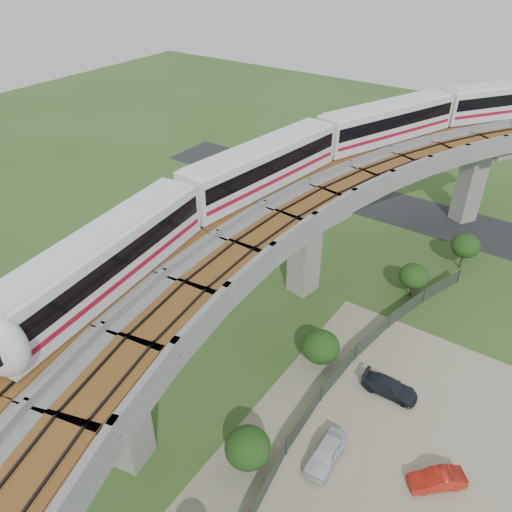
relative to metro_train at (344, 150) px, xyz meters
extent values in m
plane|color=#325321|center=(-2.00, -13.96, -12.31)|extent=(160.00, 160.00, 0.00)
cube|color=gray|center=(12.00, -15.96, -12.29)|extent=(18.00, 26.00, 0.04)
cube|color=#232326|center=(-2.00, 16.04, -12.29)|extent=(60.00, 8.00, 0.03)
cube|color=#99968E|center=(7.11, 17.83, -8.11)|extent=(2.86, 2.93, 8.40)
cube|color=#99968E|center=(7.11, 17.83, -3.31)|extent=(7.21, 5.74, 1.20)
cube|color=#99968E|center=(-1.09, -3.55, -8.11)|extent=(2.35, 2.51, 8.40)
cube|color=#99968E|center=(-1.09, -3.55, -3.31)|extent=(7.31, 3.58, 1.20)
cube|color=#99968E|center=(-1.09, -24.38, -8.11)|extent=(2.35, 2.51, 8.40)
cube|color=#99968E|center=(-1.09, -24.38, -3.31)|extent=(7.31, 3.58, 1.20)
cube|color=gray|center=(4.18, 12.57, -2.31)|extent=(16.42, 20.91, 0.80)
cube|color=gray|center=(0.33, 14.47, -1.41)|extent=(8.66, 17.08, 1.00)
cube|color=gray|center=(8.04, 10.67, -1.41)|extent=(8.66, 17.08, 1.00)
cube|color=brown|center=(2.21, 13.55, -1.85)|extent=(10.68, 18.08, 0.12)
cube|color=black|center=(2.21, 13.55, -1.73)|extent=(9.69, 17.59, 0.12)
cube|color=brown|center=(6.16, 11.60, -1.85)|extent=(10.68, 18.08, 0.12)
cube|color=black|center=(6.16, 11.60, -1.73)|extent=(9.69, 17.59, 0.12)
cube|color=gray|center=(-1.31, -4.84, -2.31)|extent=(11.77, 20.03, 0.80)
cube|color=gray|center=(-5.56, -4.18, -1.41)|extent=(3.22, 18.71, 1.00)
cube|color=gray|center=(2.94, -5.49, -1.41)|extent=(3.22, 18.71, 1.00)
cube|color=brown|center=(-3.48, -4.50, -1.85)|extent=(5.44, 19.05, 0.12)
cube|color=black|center=(-3.48, -4.50, -1.73)|extent=(4.35, 18.88, 0.12)
cube|color=brown|center=(0.87, -5.17, -1.85)|extent=(5.44, 19.05, 0.12)
cube|color=black|center=(0.87, -5.17, -1.73)|extent=(4.35, 18.88, 0.12)
cube|color=gray|center=(-1.31, -23.09, -2.31)|extent=(11.77, 20.03, 0.80)
cube|color=gray|center=(-5.56, -23.75, -1.41)|extent=(3.22, 18.71, 1.00)
cube|color=gray|center=(2.94, -22.44, -1.41)|extent=(3.22, 18.71, 1.00)
cube|color=brown|center=(-3.48, -23.43, -1.85)|extent=(5.44, 19.05, 0.12)
cube|color=black|center=(-3.48, -23.43, -1.73)|extent=(4.35, 18.88, 0.12)
cube|color=brown|center=(0.87, -22.76, -1.85)|extent=(5.44, 19.05, 0.12)
cube|color=black|center=(0.87, -22.76, -1.73)|extent=(4.35, 18.88, 0.12)
cube|color=white|center=(-3.71, -21.83, -0.07)|extent=(4.57, 15.22, 3.20)
cube|color=white|center=(-3.71, -21.83, 1.63)|extent=(3.94, 14.41, 0.22)
cube|color=black|center=(-3.71, -21.83, 0.38)|extent=(4.56, 14.63, 1.15)
cube|color=#B01129|center=(-3.71, -21.83, -0.82)|extent=(4.56, 14.63, 0.30)
cube|color=black|center=(-3.71, -21.83, -1.53)|extent=(3.50, 12.89, 0.28)
cube|color=white|center=(-3.73, -6.27, -0.07)|extent=(4.54, 15.22, 3.20)
cube|color=white|center=(-3.73, -6.27, 1.63)|extent=(3.91, 14.41, 0.22)
cube|color=black|center=(-3.73, -6.27, 0.38)|extent=(4.52, 14.63, 1.15)
cube|color=#B01129|center=(-3.73, -6.27, -0.82)|extent=(4.52, 14.63, 0.30)
cube|color=black|center=(-3.73, -6.27, -1.53)|extent=(3.46, 12.89, 0.28)
cube|color=white|center=(0.11, 8.81, -0.07)|extent=(8.00, 14.95, 3.20)
cube|color=white|center=(0.11, 8.81, 1.63)|extent=(7.23, 14.05, 0.22)
cube|color=black|center=(0.11, 8.81, 0.38)|extent=(7.84, 14.41, 1.15)
cube|color=#B01129|center=(0.11, 8.81, -0.82)|extent=(7.84, 14.41, 0.30)
cube|color=black|center=(0.11, 8.81, -1.53)|extent=(6.44, 12.56, 0.28)
cube|color=white|center=(7.58, 22.46, -0.07)|extent=(10.97, 13.74, 3.20)
cube|color=white|center=(7.58, 22.46, 1.63)|extent=(10.10, 12.82, 0.22)
cube|color=black|center=(7.58, 22.46, 0.38)|extent=(10.67, 13.29, 1.15)
cube|color=#B01129|center=(7.58, 22.46, -0.82)|extent=(10.67, 13.29, 0.30)
cube|color=black|center=(7.58, 22.46, -1.53)|extent=(9.01, 11.45, 0.28)
cylinder|color=#2D382D|center=(10.25, 5.33, -11.56)|extent=(0.08, 0.08, 1.50)
cube|color=#2D382D|center=(9.37, 3.01, -11.56)|extent=(1.69, 4.77, 1.40)
cylinder|color=#2D382D|center=(8.62, 0.66, -11.56)|extent=(0.08, 0.08, 1.50)
cube|color=#2D382D|center=(7.97, -1.72, -11.56)|extent=(1.23, 4.91, 1.40)
cylinder|color=#2D382D|center=(7.44, -4.14, -11.56)|extent=(0.08, 0.08, 1.50)
cube|color=#2D382D|center=(7.03, -6.58, -11.56)|extent=(0.75, 4.99, 1.40)
cylinder|color=#2D382D|center=(6.73, -9.03, -11.56)|extent=(0.08, 0.08, 1.50)
cube|color=#2D382D|center=(6.55, -11.49, -11.56)|extent=(0.27, 5.04, 1.40)
cylinder|color=#2D382D|center=(6.50, -13.96, -11.56)|extent=(0.08, 0.08, 1.50)
cube|color=#2D382D|center=(6.55, -16.44, -11.56)|extent=(0.27, 5.04, 1.40)
cylinder|color=#2D382D|center=(6.73, -18.90, -11.56)|extent=(0.08, 0.08, 1.50)
cube|color=#2D382D|center=(7.03, -21.35, -11.56)|extent=(0.75, 4.99, 1.40)
cylinder|color=#382314|center=(9.70, 7.97, -11.47)|extent=(0.18, 0.18, 1.68)
ellipsoid|color=#113612|center=(9.70, 7.97, -9.82)|extent=(2.68, 2.68, 2.28)
cylinder|color=#382314|center=(7.31, 0.96, -11.61)|extent=(0.18, 0.18, 1.39)
ellipsoid|color=#113612|center=(7.31, 0.96, -10.15)|extent=(2.56, 2.56, 2.17)
cylinder|color=#382314|center=(4.71, -11.00, -11.81)|extent=(0.18, 0.18, 0.99)
ellipsoid|color=#113612|center=(4.71, -11.00, -10.48)|extent=(2.80, 2.80, 2.38)
cylinder|color=#382314|center=(5.26, -20.97, -11.76)|extent=(0.18, 0.18, 1.09)
ellipsoid|color=#113612|center=(5.26, -20.97, -10.39)|extent=(2.76, 2.76, 2.35)
imported|color=silver|center=(8.89, -17.86, -11.62)|extent=(1.61, 3.84, 1.30)
imported|color=#AF1C10|center=(15.01, -15.64, -11.72)|extent=(3.26, 3.12, 1.10)
imported|color=black|center=(10.07, -10.62, -11.70)|extent=(3.95, 1.73, 1.13)
camera|label=1|loc=(15.99, -35.63, 15.20)|focal=35.00mm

